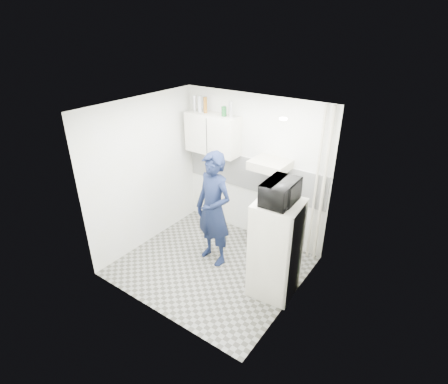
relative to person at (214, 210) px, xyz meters
The scene contains 22 objects.
floor 0.97m from the person, 67.00° to the right, with size 2.80×2.80×0.00m, color gray.
ceiling 1.65m from the person, 67.00° to the right, with size 2.80×2.80×0.00m, color white.
wall_back 1.13m from the person, 86.07° to the left, with size 2.80×2.80×0.00m, color white.
wall_left 1.38m from the person, behind, with size 2.60×2.60×0.00m, color white.
wall_right 1.52m from the person, ahead, with size 2.60×2.60×0.00m, color white.
person is the anchor object (origin of this frame).
stove 1.14m from the person, 55.63° to the left, with size 0.52×0.52×0.83m, color #BFB89F.
fridge 1.20m from the person, ahead, with size 0.62×0.62×1.49m, color white.
stove_top 1.01m from the person, 55.63° to the left, with size 0.50×0.50×0.03m, color black.
saucepan 0.97m from the person, 59.93° to the left, with size 0.17×0.17×0.10m, color silver.
microwave 1.37m from the person, ahead, with size 0.38×0.56×0.31m, color black.
bottle_a 1.96m from the person, 139.86° to the left, with size 0.06×0.06×0.27m, color silver.
bottle_b 1.90m from the person, 136.52° to the left, with size 0.07×0.07×0.28m, color #B2B7BC.
bottle_c 1.84m from the person, 132.62° to the left, with size 0.07×0.07×0.27m, color brown.
canister_b 1.66m from the person, 115.74° to the left, with size 0.09×0.09×0.16m, color #144C1E.
bottle_e 1.67m from the person, 108.33° to the left, with size 0.07×0.07×0.27m, color silver.
upper_cabinet 1.44m from the person, 126.89° to the left, with size 1.00×0.35×0.70m, color white.
range_hood 1.15m from the person, 57.61° to the left, with size 0.60×0.50×0.14m, color #BFB89F.
backsplash 1.09m from the person, 86.02° to the left, with size 2.74×0.03×0.60m, color white.
pipe_a 1.73m from the person, 35.94° to the left, with size 0.05×0.05×2.60m, color #BFB89F.
pipe_b 1.64m from the person, 38.46° to the left, with size 0.04×0.04×2.60m, color #BFB89F.
ceiling_spot_fixture 1.94m from the person, ahead, with size 0.10×0.10×0.02m, color white.
Camera 1 is at (2.85, -3.66, 3.67)m, focal length 28.00 mm.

